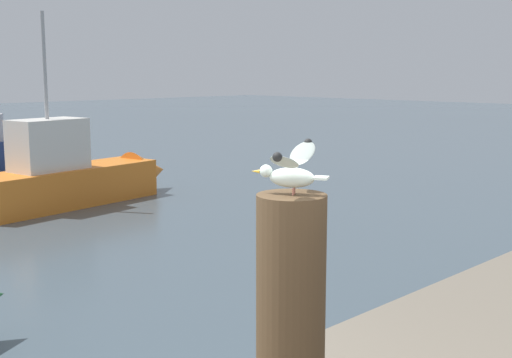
{
  "coord_description": "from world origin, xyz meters",
  "views": [
    {
      "loc": [
        -1.47,
        -2.7,
        2.94
      ],
      "look_at": [
        0.98,
        -0.25,
        2.39
      ],
      "focal_mm": 47.44,
      "sensor_mm": 36.0,
      "label": 1
    }
  ],
  "objects_px": {
    "mooring_post": "(291,301)",
    "boat_navy": "(7,151)",
    "seagull": "(291,169)",
    "boat_orange": "(79,175)"
  },
  "relations": [
    {
      "from": "seagull",
      "to": "boat_navy",
      "type": "xyz_separation_m",
      "value": [
        6.59,
        17.46,
        -1.88
      ]
    },
    {
      "from": "mooring_post",
      "to": "boat_navy",
      "type": "distance_m",
      "value": 18.7
    },
    {
      "from": "seagull",
      "to": "boat_orange",
      "type": "distance_m",
      "value": 12.62
    },
    {
      "from": "mooring_post",
      "to": "boat_navy",
      "type": "height_order",
      "value": "mooring_post"
    },
    {
      "from": "boat_orange",
      "to": "boat_navy",
      "type": "bearing_deg",
      "value": 79.05
    },
    {
      "from": "boat_navy",
      "to": "seagull",
      "type": "bearing_deg",
      "value": -110.68
    },
    {
      "from": "seagull",
      "to": "boat_navy",
      "type": "distance_m",
      "value": 18.75
    },
    {
      "from": "seagull",
      "to": "boat_navy",
      "type": "relative_size",
      "value": 0.2
    },
    {
      "from": "seagull",
      "to": "boat_orange",
      "type": "height_order",
      "value": "boat_orange"
    },
    {
      "from": "seagull",
      "to": "boat_orange",
      "type": "relative_size",
      "value": 0.12
    }
  ]
}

